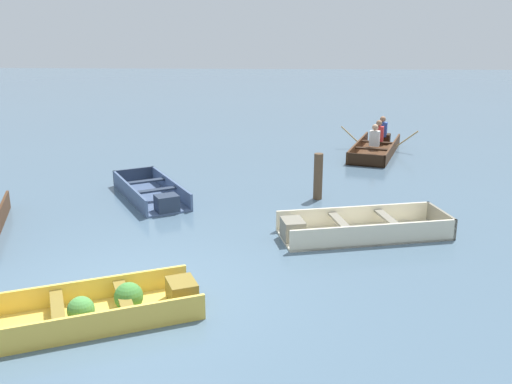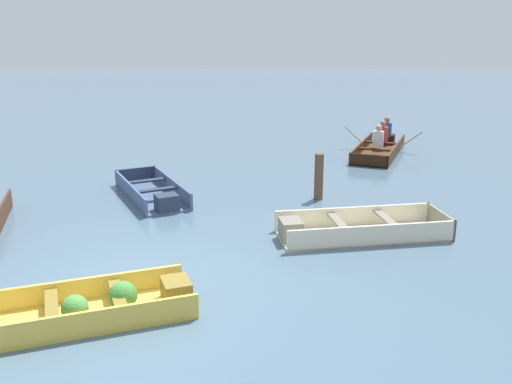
# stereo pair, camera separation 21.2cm
# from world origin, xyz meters

# --- Properties ---
(ground_plane) EXTENTS (80.00, 80.00, 0.00)m
(ground_plane) POSITION_xyz_m (0.00, 0.00, 0.00)
(ground_plane) COLOR slate
(dinghy_yellow_foreground) EXTENTS (2.90, 2.03, 0.42)m
(dinghy_yellow_foreground) POSITION_xyz_m (-0.21, -0.67, 0.15)
(dinghy_yellow_foreground) COLOR #E5BC47
(dinghy_yellow_foreground) RESTS_ON ground
(skiff_cream_near_moored) EXTENTS (3.16, 1.73, 0.38)m
(skiff_cream_near_moored) POSITION_xyz_m (3.40, 2.44, 0.13)
(skiff_cream_near_moored) COLOR beige
(skiff_cream_near_moored) RESTS_ON ground
(skiff_slate_blue_mid_moored) EXTENTS (2.14, 2.75, 0.36)m
(skiff_slate_blue_mid_moored) POSITION_xyz_m (-0.73, 4.45, 0.13)
(skiff_slate_blue_mid_moored) COLOR #475B7F
(skiff_slate_blue_mid_moored) RESTS_ON ground
(rowboat_dark_varnish_with_crew) EXTENTS (2.25, 3.38, 0.90)m
(rowboat_dark_varnish_with_crew) POSITION_xyz_m (4.81, 9.33, 0.21)
(rowboat_dark_varnish_with_crew) COLOR #4C2D19
(rowboat_dark_varnish_with_crew) RESTS_ON ground
(mooring_post) EXTENTS (0.19, 0.19, 1.00)m
(mooring_post) POSITION_xyz_m (2.83, 4.66, 0.50)
(mooring_post) COLOR brown
(mooring_post) RESTS_ON ground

